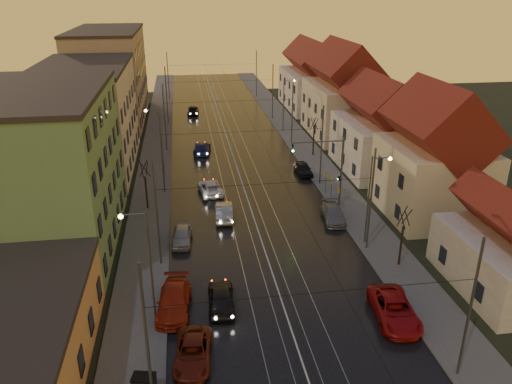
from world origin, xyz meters
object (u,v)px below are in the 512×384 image
street_lamp_3 (286,100)px  street_lamp_2 (159,134)px  parked_left_1 (193,352)px  parked_right_1 (333,214)px  parked_left_2 (174,301)px  street_lamp_1 (373,191)px  driving_car_1 (224,211)px  parked_right_2 (303,169)px  driving_car_4 (193,110)px  driving_car_2 (210,188)px  street_lamp_0 (145,255)px  traffic_light_mast (332,164)px  parked_right_0 (394,309)px  driving_car_3 (202,148)px  driving_car_0 (221,297)px  parked_left_3 (182,235)px

street_lamp_3 → street_lamp_2: bearing=-138.7°
parked_left_1 → parked_right_1: bearing=57.6°
parked_left_2 → parked_right_1: bearing=44.5°
street_lamp_1 → street_lamp_2: size_ratio=1.00×
parked_left_2 → parked_right_1: 19.29m
driving_car_1 → parked_right_2: bearing=-129.9°
street_lamp_3 → driving_car_4: (-13.55, 13.04, -4.10)m
driving_car_1 → parked_right_2: size_ratio=1.12×
driving_car_2 → parked_left_1: 25.88m
street_lamp_2 → parked_left_2: size_ratio=1.50×
street_lamp_0 → parked_right_1: (16.52, 12.86, -4.21)m
traffic_light_mast → parked_right_0: size_ratio=1.30×
street_lamp_1 → street_lamp_3: bearing=90.0°
driving_car_3 → driving_car_0: bearing=96.9°
street_lamp_0 → driving_car_4: street_lamp_0 is taller
driving_car_3 → street_lamp_0: bearing=89.1°
street_lamp_2 → parked_right_1: bearing=-42.5°
street_lamp_1 → driving_car_0: bearing=-151.3°
parked_right_0 → driving_car_4: bearing=106.6°
parked_left_2 → parked_left_3: (0.65, 9.83, -0.08)m
driving_car_4 → parked_right_2: (11.97, -31.60, -0.09)m
street_lamp_2 → driving_car_2: 9.63m
street_lamp_3 → driving_car_2: (-12.86, -22.81, -4.21)m
driving_car_0 → parked_left_2: size_ratio=0.85×
parked_right_0 → street_lamp_3: bearing=93.1°
street_lamp_2 → parked_right_2: (16.63, -2.56, -4.19)m
parked_left_1 → parked_left_3: size_ratio=1.14×
street_lamp_1 → parked_right_2: street_lamp_1 is taller
street_lamp_1 → parked_left_3: size_ratio=1.97×
street_lamp_1 → parked_left_3: bearing=171.1°
street_lamp_0 → driving_car_2: street_lamp_0 is taller
driving_car_1 → parked_right_0: 19.86m
driving_car_0 → parked_right_1: (11.70, 12.20, -0.09)m
driving_car_1 → parked_left_1: bearing=83.6°
driving_car_1 → driving_car_2: 6.49m
driving_car_3 → parked_left_2: bearing=91.5°
driving_car_2 → parked_left_1: (-2.66, -25.74, -0.03)m
driving_car_4 → parked_left_3: 46.60m
parked_right_1 → driving_car_0: bearing=-127.0°
street_lamp_0 → driving_car_0: street_lamp_0 is taller
driving_car_1 → parked_right_2: driving_car_1 is taller
parked_left_3 → driving_car_0: bearing=-70.4°
driving_car_2 → parked_left_2: size_ratio=0.91×
street_lamp_2 → driving_car_2: bearing=-51.8°
driving_car_2 → parked_left_2: bearing=73.2°
driving_car_3 → street_lamp_2: bearing=62.3°
parked_left_3 → parked_right_2: (14.40, 14.94, 0.00)m
driving_car_3 → driving_car_4: size_ratio=1.09×
street_lamp_1 → driving_car_1: street_lamp_1 is taller
driving_car_4 → driving_car_1: bearing=96.5°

